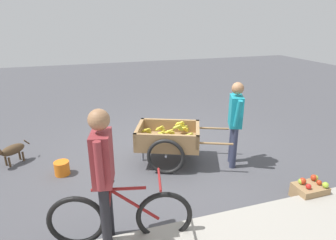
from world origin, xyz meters
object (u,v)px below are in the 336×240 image
object	(u,v)px
cyclist_person	(103,168)
dog	(11,151)
apple_crate	(310,191)
plastic_bucket	(62,168)
vendor_person	(235,118)
fruit_cart	(169,140)
bicycle	(121,217)

from	to	relation	value
cyclist_person	dog	bearing A→B (deg)	-59.89
cyclist_person	apple_crate	bearing A→B (deg)	179.89
plastic_bucket	apple_crate	size ratio (longest dim) A/B	0.57
vendor_person	dog	xyz separation A→B (m)	(3.76, -1.21, -0.62)
vendor_person	plastic_bucket	bearing A→B (deg)	-10.90
plastic_bucket	dog	bearing A→B (deg)	-37.08
plastic_bucket	apple_crate	world-z (taller)	apple_crate
fruit_cart	plastic_bucket	bearing A→B (deg)	-3.48
bicycle	dog	xyz separation A→B (m)	(1.58, -2.49, -0.08)
apple_crate	dog	bearing A→B (deg)	-29.74
bicycle	plastic_bucket	distance (m)	1.99
cyclist_person	plastic_bucket	world-z (taller)	cyclist_person
bicycle	cyclist_person	world-z (taller)	cyclist_person
vendor_person	apple_crate	distance (m)	1.57
cyclist_person	dog	xyz separation A→B (m)	(1.43, -2.46, -0.73)
vendor_person	cyclist_person	distance (m)	2.65
bicycle	cyclist_person	bearing A→B (deg)	-12.99
vendor_person	bicycle	distance (m)	2.59
cyclist_person	apple_crate	world-z (taller)	cyclist_person
fruit_cart	apple_crate	distance (m)	2.36
vendor_person	bicycle	world-z (taller)	vendor_person
bicycle	dog	world-z (taller)	bicycle
dog	vendor_person	bearing A→B (deg)	162.18
cyclist_person	apple_crate	size ratio (longest dim) A/B	3.77
bicycle	dog	bearing A→B (deg)	-57.73
dog	apple_crate	distance (m)	4.97
bicycle	apple_crate	size ratio (longest dim) A/B	3.71
fruit_cart	cyclist_person	distance (m)	2.20
vendor_person	dog	distance (m)	4.00
dog	plastic_bucket	xyz separation A→B (m)	(-0.86, 0.65, -0.15)
fruit_cart	vendor_person	distance (m)	1.23
cyclist_person	dog	size ratio (longest dim) A/B	3.14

